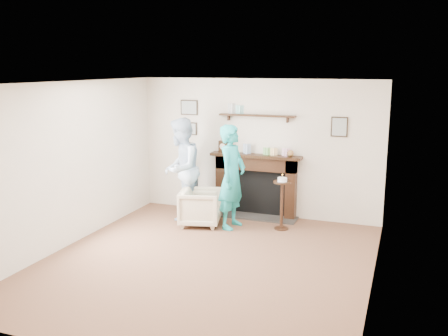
% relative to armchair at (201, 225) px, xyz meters
% --- Properties ---
extents(ground, '(5.00, 5.00, 0.00)m').
position_rel_armchair_xyz_m(ground, '(0.73, -1.53, 0.00)').
color(ground, brown).
rests_on(ground, ground).
extents(room_shell, '(4.54, 5.02, 2.52)m').
position_rel_armchair_xyz_m(room_shell, '(0.73, -0.84, 1.62)').
color(room_shell, beige).
rests_on(room_shell, ground).
extents(armchair, '(0.84, 0.82, 0.63)m').
position_rel_armchair_xyz_m(armchair, '(0.00, 0.00, 0.00)').
color(armchair, gray).
rests_on(armchair, ground).
extents(man, '(0.82, 0.99, 1.82)m').
position_rel_armchair_xyz_m(man, '(-0.48, 0.26, 0.00)').
color(man, '#C7DCF9').
rests_on(man, ground).
extents(woman, '(0.49, 0.69, 1.77)m').
position_rel_armchair_xyz_m(woman, '(0.55, 0.07, 0.00)').
color(woman, '#20BAB2').
rests_on(woman, ground).
extents(pedestal_table, '(0.30, 0.30, 0.95)m').
position_rel_armchair_xyz_m(pedestal_table, '(1.37, 0.27, 0.59)').
color(pedestal_table, black).
rests_on(pedestal_table, ground).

